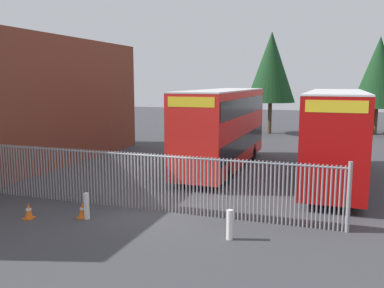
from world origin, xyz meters
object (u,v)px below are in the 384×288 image
at_px(double_decker_bus_near_gate, 335,133).
at_px(double_decker_bus_behind_fence_left, 223,126).
at_px(bollard_near_left, 86,206).
at_px(traffic_cone_by_gate, 29,211).
at_px(traffic_cone_mid_forecourt, 82,210).
at_px(bollard_center_front, 230,225).

relative_size(double_decker_bus_near_gate, double_decker_bus_behind_fence_left, 1.00).
distance_m(double_decker_bus_near_gate, bollard_near_left, 12.13).
bearing_deg(double_decker_bus_behind_fence_left, traffic_cone_by_gate, -112.20).
distance_m(double_decker_bus_behind_fence_left, bollard_near_left, 10.40).
height_order(double_decker_bus_behind_fence_left, traffic_cone_mid_forecourt, double_decker_bus_behind_fence_left).
height_order(double_decker_bus_behind_fence_left, traffic_cone_by_gate, double_decker_bus_behind_fence_left).
bearing_deg(double_decker_bus_near_gate, bollard_near_left, -133.52).
height_order(double_decker_bus_near_gate, double_decker_bus_behind_fence_left, same).
relative_size(bollard_near_left, traffic_cone_mid_forecourt, 1.61).
distance_m(double_decker_bus_near_gate, traffic_cone_mid_forecourt, 12.27).
height_order(bollard_near_left, traffic_cone_by_gate, bollard_near_left).
bearing_deg(double_decker_bus_near_gate, bollard_center_front, -108.33).
bearing_deg(traffic_cone_mid_forecourt, bollard_near_left, -11.31).
bearing_deg(double_decker_bus_behind_fence_left, double_decker_bus_near_gate, -12.06).
xyz_separation_m(bollard_near_left, traffic_cone_by_gate, (-1.98, -0.66, -0.19)).
distance_m(double_decker_bus_behind_fence_left, traffic_cone_mid_forecourt, 10.44).
xyz_separation_m(double_decker_bus_behind_fence_left, traffic_cone_mid_forecourt, (-2.55, -9.90, -2.13)).
height_order(bollard_center_front, traffic_cone_by_gate, bollard_center_front).
bearing_deg(bollard_near_left, traffic_cone_by_gate, -161.48).
bearing_deg(traffic_cone_mid_forecourt, double_decker_bus_near_gate, 45.64).
distance_m(bollard_center_front, traffic_cone_mid_forecourt, 5.51).
bearing_deg(bollard_center_front, double_decker_bus_near_gate, 71.67).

